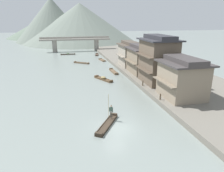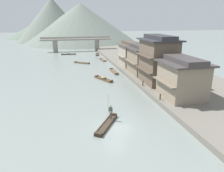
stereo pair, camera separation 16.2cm
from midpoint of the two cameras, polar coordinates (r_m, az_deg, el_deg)
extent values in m
plane|color=gray|center=(24.67, 1.05, -11.63)|extent=(400.00, 400.00, 0.00)
cube|color=#6B665B|center=(56.69, 10.28, 5.59)|extent=(18.00, 110.00, 0.74)
cube|color=#33281E|center=(25.21, -1.32, -10.62)|extent=(3.70, 5.06, 0.25)
cube|color=#33281E|center=(23.03, -3.65, -12.94)|extent=(0.89, 0.75, 0.22)
cube|color=#33281E|center=(27.25, 0.61, -7.76)|extent=(0.89, 0.75, 0.22)
cube|color=#33281E|center=(25.00, -0.41, -10.44)|extent=(2.73, 4.18, 0.08)
cube|color=#33281E|center=(25.27, -2.23, -10.13)|extent=(2.73, 4.18, 0.08)
cube|color=black|center=(26.21, 0.00, -8.51)|extent=(0.19, 0.24, 0.05)
cylinder|color=#4C473D|center=(26.07, 0.03, -7.65)|extent=(0.11, 0.11, 0.78)
cube|color=black|center=(26.26, -0.38, -8.46)|extent=(0.19, 0.24, 0.05)
cylinder|color=#4C473D|center=(26.11, -0.36, -7.61)|extent=(0.11, 0.11, 0.78)
cube|color=#384C42|center=(25.81, -0.17, -6.33)|extent=(0.38, 0.33, 0.52)
cylinder|color=#384C42|center=(25.74, 0.25, -6.57)|extent=(0.08, 0.08, 0.56)
cylinder|color=#384C42|center=(25.84, -0.65, -6.47)|extent=(0.08, 0.08, 0.56)
sphere|color=tan|center=(25.65, -0.17, -5.51)|extent=(0.20, 0.20, 0.20)
sphere|color=black|center=(25.65, -0.16, -5.46)|extent=(0.18, 0.18, 0.18)
cylinder|color=tan|center=(25.62, -0.88, -5.43)|extent=(0.04, 0.04, 3.00)
cube|color=brown|center=(49.88, 0.61, 3.93)|extent=(1.07, 5.27, 0.26)
cube|color=brown|center=(52.14, -0.12, 4.83)|extent=(0.83, 0.39, 0.24)
cube|color=brown|center=(47.52, 1.41, 3.53)|extent=(0.83, 0.39, 0.24)
cube|color=brown|center=(49.74, 0.15, 4.09)|extent=(0.23, 4.74, 0.08)
cube|color=brown|center=(49.95, 1.07, 4.15)|extent=(0.23, 4.74, 0.08)
cube|color=#423328|center=(74.98, -3.96, 8.58)|extent=(1.84, 4.73, 0.20)
cube|color=#423328|center=(77.09, -3.94, 8.98)|extent=(0.97, 0.52, 0.18)
cube|color=#423328|center=(72.82, -3.99, 8.45)|extent=(0.97, 0.52, 0.18)
cube|color=#423328|center=(74.97, -4.33, 8.68)|extent=(0.82, 4.07, 0.08)
cube|color=#423328|center=(74.95, -3.60, 8.69)|extent=(0.82, 4.07, 0.08)
cube|color=brown|center=(64.68, -2.53, 7.11)|extent=(1.71, 4.09, 0.18)
cube|color=brown|center=(66.36, -3.07, 7.53)|extent=(1.05, 0.51, 0.16)
cube|color=brown|center=(62.96, -1.97, 6.98)|extent=(1.05, 0.51, 0.16)
cube|color=brown|center=(64.49, -2.97, 7.19)|extent=(0.61, 3.44, 0.08)
cube|color=brown|center=(64.83, -2.10, 7.26)|extent=(0.61, 3.44, 0.08)
cube|color=brown|center=(43.61, -2.24, 1.86)|extent=(3.23, 5.17, 0.26)
cube|color=brown|center=(41.67, -0.17, 1.45)|extent=(0.96, 0.72, 0.23)
cube|color=brown|center=(45.49, -4.15, 2.82)|extent=(0.96, 0.72, 0.23)
cube|color=brown|center=(43.83, -1.77, 2.18)|extent=(2.19, 4.32, 0.08)
cube|color=brown|center=(43.31, -2.72, 1.97)|extent=(2.19, 4.32, 0.08)
ellipsoid|color=olive|center=(43.51, -2.25, 2.33)|extent=(1.35, 1.51, 0.49)
cube|color=#33281E|center=(77.25, -11.80, 8.52)|extent=(5.21, 1.09, 0.19)
cube|color=#33281E|center=(77.33, -13.63, 8.54)|extent=(0.40, 0.75, 0.17)
cube|color=#33281E|center=(77.19, -9.98, 8.75)|extent=(0.40, 0.75, 0.17)
cube|color=#33281E|center=(76.87, -11.81, 8.58)|extent=(4.67, 0.33, 0.08)
cube|color=#33281E|center=(77.59, -11.80, 8.66)|extent=(4.67, 0.33, 0.08)
ellipsoid|color=#4C6B42|center=(77.21, -11.81, 8.74)|extent=(1.06, 0.79, 0.40)
cube|color=brown|center=(60.90, -8.20, 6.29)|extent=(4.31, 3.65, 0.23)
cube|color=brown|center=(59.68, -6.39, 6.35)|extent=(0.78, 0.86, 0.21)
cube|color=brown|center=(62.08, -9.95, 6.64)|extent=(0.78, 0.86, 0.21)
cube|color=brown|center=(61.20, -8.00, 6.51)|extent=(3.42, 2.70, 0.08)
cube|color=brown|center=(60.53, -8.41, 6.36)|extent=(3.42, 2.70, 0.08)
cube|color=gray|center=(32.91, 18.87, 1.36)|extent=(5.44, 6.19, 5.20)
cube|color=#6E6151|center=(31.41, 14.10, 1.04)|extent=(0.70, 6.19, 0.16)
cube|color=#3D3838|center=(32.28, 19.35, 5.99)|extent=(6.34, 7.09, 0.24)
cube|color=#3D3838|center=(32.20, 19.44, 6.81)|extent=(3.26, 7.09, 0.70)
cube|color=brown|center=(39.44, 12.63, 6.46)|extent=(5.00, 6.96, 7.80)
cube|color=#4D4135|center=(38.57, 8.67, 4.47)|extent=(0.70, 6.96, 0.16)
cube|color=#4D4135|center=(38.06, 8.85, 8.27)|extent=(0.70, 6.96, 0.16)
cube|color=#2D2D33|center=(38.87, 13.04, 12.28)|extent=(5.90, 7.86, 0.24)
cube|color=#2D2D33|center=(38.83, 13.09, 12.97)|extent=(3.00, 7.86, 0.70)
cube|color=#7F705B|center=(46.46, 7.93, 6.77)|extent=(4.08, 7.21, 5.20)
cube|color=brown|center=(45.67, 5.10, 6.68)|extent=(0.70, 7.21, 0.16)
cube|color=#3D3838|center=(46.02, 8.07, 10.10)|extent=(4.98, 8.11, 0.24)
cube|color=#3D3838|center=(45.96, 8.10, 10.68)|extent=(2.45, 8.11, 0.70)
cube|color=gray|center=(53.85, 5.07, 8.39)|extent=(4.39, 6.52, 5.20)
cube|color=gray|center=(53.12, 2.43, 8.31)|extent=(0.70, 6.52, 0.16)
cube|color=#4C4238|center=(53.48, 5.15, 11.26)|extent=(5.29, 7.42, 0.24)
cube|color=#4C4238|center=(53.43, 5.17, 11.76)|extent=(2.64, 7.42, 0.70)
cylinder|color=#473828|center=(31.59, 13.24, -2.91)|extent=(0.20, 0.20, 0.92)
cylinder|color=#473828|center=(37.64, 8.60, 0.76)|extent=(0.20, 0.20, 0.93)
cube|color=gray|center=(84.59, -9.74, 12.51)|extent=(27.24, 2.40, 0.60)
cylinder|color=gray|center=(84.72, -15.26, 10.48)|extent=(1.80, 1.80, 4.31)
cylinder|color=gray|center=(85.74, -4.10, 11.13)|extent=(1.80, 1.80, 4.31)
cube|color=gray|center=(85.53, -9.81, 13.00)|extent=(27.24, 0.30, 0.70)
cone|color=slate|center=(119.73, -8.52, 16.78)|extent=(61.33, 61.33, 20.53)
cone|color=slate|center=(126.73, -15.94, 17.06)|extent=(40.57, 40.57, 23.57)
cone|color=#5B6B5B|center=(155.73, -17.50, 15.20)|extent=(51.70, 51.70, 14.06)
camera|label=1|loc=(0.08, -89.87, 0.04)|focal=33.27mm
camera|label=2|loc=(0.08, 90.13, -0.04)|focal=33.27mm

